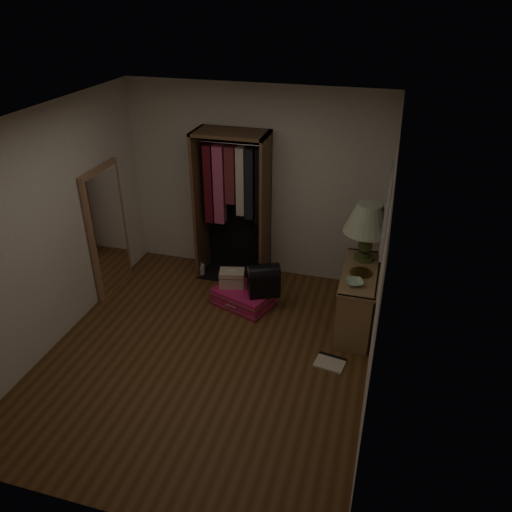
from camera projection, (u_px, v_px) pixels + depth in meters
The scene contains 13 objects.
ground at pixel (207, 354), 5.60m from camera, with size 4.00×4.00×0.00m, color #543218.
room_walls at pixel (209, 234), 4.89m from camera, with size 3.52×4.02×2.60m.
console_bookshelf at pixel (358, 296), 5.92m from camera, with size 0.42×1.12×0.75m.
open_wardrobe at pixel (234, 195), 6.56m from camera, with size 0.95×0.50×2.05m.
floor_mirror at pixel (108, 230), 6.43m from camera, with size 0.06×0.80×1.70m.
pink_suitcase at pixel (244, 297), 6.41m from camera, with size 0.86×0.74×0.22m.
train_case at pixel (232, 278), 6.40m from camera, with size 0.36×0.29×0.23m.
black_bag at pixel (264, 279), 6.17m from camera, with size 0.45×0.39×0.42m.
table_lamp at pixel (368, 219), 5.73m from camera, with size 0.74×0.74×0.71m.
brass_tray at pixel (361, 273), 5.68m from camera, with size 0.27×0.27×0.02m.
ceramic_bowl at pixel (354, 283), 5.47m from camera, with size 0.19×0.19×0.05m, color #B4D7B3.
white_jug at pixel (201, 270), 7.07m from camera, with size 0.13×0.13×0.20m.
floor_book at pixel (330, 362), 5.46m from camera, with size 0.35×0.30×0.03m.
Camera 1 is at (1.71, -4.05, 3.67)m, focal length 35.00 mm.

